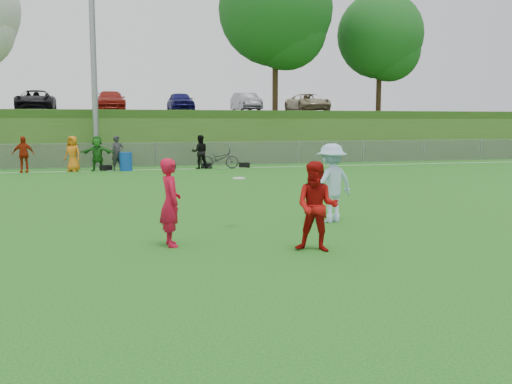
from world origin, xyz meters
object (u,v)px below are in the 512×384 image
object	(u,v)px
player_blue	(331,183)
frisbee	(239,178)
player_red_center	(317,207)
bicycle	(219,158)
recycling_bin	(126,161)
player_red_left	(170,202)

from	to	relation	value
player_blue	frisbee	bearing A→B (deg)	-13.24
player_blue	player_red_center	bearing A→B (deg)	45.12
bicycle	recycling_bin	bearing A→B (deg)	101.74
player_red_left	recycling_bin	bearing A→B (deg)	-4.77
recycling_bin	bicycle	size ratio (longest dim) A/B	0.46
frisbee	bicycle	xyz separation A→B (m)	(2.86, 16.05, -0.61)
frisbee	player_blue	bearing A→B (deg)	4.09
frisbee	recycling_bin	xyz separation A→B (m)	(-1.78, 15.98, -0.67)
player_red_center	recycling_bin	world-z (taller)	player_red_center
player_red_left	recycling_bin	world-z (taller)	player_red_left
player_red_center	recycling_bin	size ratio (longest dim) A/B	1.84
player_blue	recycling_bin	distance (m)	16.33
player_red_center	bicycle	distance (m)	18.77
player_red_center	bicycle	size ratio (longest dim) A/B	0.85
frisbee	recycling_bin	distance (m)	16.09
player_red_center	bicycle	bearing A→B (deg)	113.79
player_red_center	bicycle	world-z (taller)	player_red_center
frisbee	recycling_bin	world-z (taller)	frisbee
player_red_center	recycling_bin	distance (m)	18.77
player_red_left	player_blue	bearing A→B (deg)	-72.84
player_red_center	frisbee	bearing A→B (deg)	137.65
player_red_center	frisbee	xyz separation A→B (m)	(-0.83, 2.61, 0.29)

